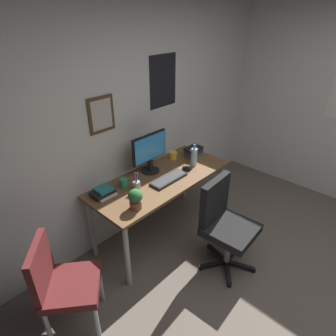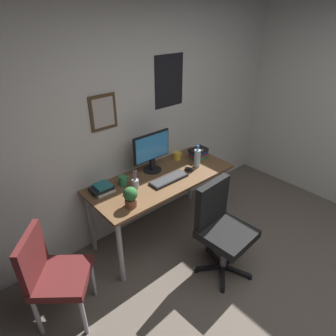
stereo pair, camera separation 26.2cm
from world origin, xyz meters
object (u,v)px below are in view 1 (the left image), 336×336
water_bottle (194,156)px  book_stack_left (103,192)px  office_chair (224,221)px  pen_cup (137,185)px  potted_plant (135,198)px  side_chair (62,281)px  computer_mouse (186,168)px  keyboard (169,179)px  coffee_mug_far (173,155)px  coffee_mug_near (123,183)px  book_stack_right (194,152)px  monitor (150,151)px

water_bottle → book_stack_left: bearing=166.8°
office_chair → pen_cup: 0.92m
water_bottle → potted_plant: (-1.00, -0.13, -0.00)m
side_chair → computer_mouse: (1.64, 0.13, 0.28)m
keyboard → coffee_mug_far: size_ratio=3.45×
keyboard → coffee_mug_near: size_ratio=3.74×
pen_cup → book_stack_left: size_ratio=0.94×
office_chair → water_bottle: 0.83m
office_chair → book_stack_right: size_ratio=4.62×
computer_mouse → potted_plant: potted_plant is taller
pen_cup → book_stack_right: bearing=2.8°
keyboard → side_chair: bearing=-174.8°
computer_mouse → pen_cup: size_ratio=0.55×
computer_mouse → keyboard: bearing=-178.2°
water_bottle → monitor: bearing=149.4°
coffee_mug_far → pen_cup: size_ratio=0.62×
water_bottle → office_chair: bearing=-118.1°
side_chair → pen_cup: size_ratio=4.38×
keyboard → water_bottle: bearing=2.8°
water_bottle → book_stack_left: size_ratio=1.19×
monitor → water_bottle: size_ratio=1.82×
keyboard → pen_cup: pen_cup is taller
coffee_mug_far → pen_cup: pen_cup is taller
coffee_mug_far → potted_plant: 1.03m
keyboard → book_stack_left: 0.68m
coffee_mug_far → potted_plant: potted_plant is taller
coffee_mug_far → office_chair: bearing=-107.9°
potted_plant → pen_cup: pen_cup is taller
book_stack_left → coffee_mug_far: bearing=1.1°
side_chair → monitor: 1.49m
coffee_mug_near → side_chair: bearing=-158.8°
office_chair → monitor: size_ratio=2.07×
computer_mouse → book_stack_left: size_ratio=0.52×
pen_cup → monitor: bearing=26.5°
book_stack_right → coffee_mug_near: bearing=175.1°
coffee_mug_near → book_stack_left: 0.22m
office_chair → potted_plant: bearing=139.9°
coffee_mug_near → potted_plant: bearing=-112.5°
computer_mouse → potted_plant: size_ratio=0.56×
monitor → book_stack_left: 0.66m
water_bottle → book_stack_left: water_bottle is taller
side_chair → coffee_mug_far: size_ratio=7.03×
coffee_mug_near → potted_plant: size_ratio=0.59×
office_chair → book_stack_right: (0.52, 0.80, 0.30)m
coffee_mug_far → book_stack_right: 0.26m
side_chair → coffee_mug_far: 1.80m
office_chair → coffee_mug_far: bearing=72.1°
computer_mouse → side_chair: bearing=-175.4°
pen_cup → book_stack_left: 0.32m
potted_plant → water_bottle: bearing=7.5°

